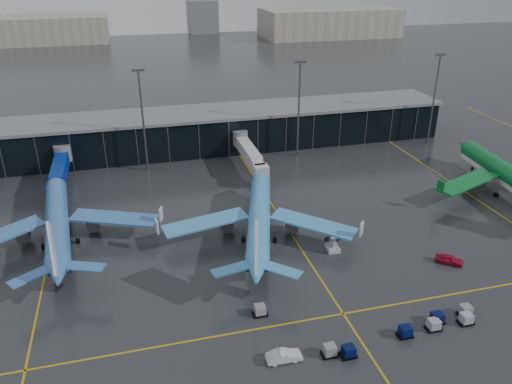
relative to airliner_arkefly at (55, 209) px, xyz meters
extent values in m
plane|color=#282B2D|center=(33.35, -18.85, -6.78)|extent=(600.00, 600.00, 0.00)
cube|color=black|center=(33.35, 43.15, -1.78)|extent=(140.00, 16.00, 10.00)
cube|color=slate|center=(33.35, 43.15, 3.52)|extent=(142.00, 17.00, 0.80)
cylinder|color=#595B60|center=(-1.65, 34.65, -1.58)|extent=(4.00, 4.00, 4.00)
cube|color=navy|center=(-1.65, 21.15, -2.38)|extent=(3.00, 24.00, 3.00)
cylinder|color=#595B60|center=(-1.65, 13.65, -5.48)|extent=(1.00, 1.00, 2.60)
cylinder|color=#595B60|center=(43.35, 34.65, -1.58)|extent=(4.00, 4.00, 4.00)
cube|color=silver|center=(43.35, 21.15, -2.38)|extent=(3.00, 24.00, 3.00)
cylinder|color=#595B60|center=(43.35, 13.65, -5.48)|extent=(1.00, 1.00, 2.60)
cylinder|color=#595B60|center=(18.35, 31.15, 5.72)|extent=(0.50, 0.50, 25.00)
cube|color=#595B60|center=(18.35, 31.15, 18.42)|extent=(3.00, 0.40, 0.60)
cylinder|color=#595B60|center=(58.35, 31.15, 5.72)|extent=(0.50, 0.50, 25.00)
cube|color=#595B60|center=(58.35, 31.15, 18.42)|extent=(3.00, 0.40, 0.60)
cylinder|color=#595B60|center=(98.35, 31.15, 5.72)|extent=(0.50, 0.50, 25.00)
cube|color=#595B60|center=(98.35, 31.15, 18.42)|extent=(3.00, 0.40, 0.60)
cube|color=#B2AD99|center=(153.35, 241.15, 2.22)|extent=(90.00, 42.00, 18.00)
cube|color=#B2AD99|center=(-26.65, 261.15, 1.22)|extent=(70.00, 38.00, 16.00)
cube|color=#B2AD99|center=(73.35, 281.15, 4.22)|extent=(20.00, 20.00, 22.00)
cube|color=gold|center=(-1.65, 1.15, -6.77)|extent=(0.30, 120.00, 0.02)
cube|color=gold|center=(43.35, 1.15, -6.77)|extent=(0.30, 120.00, 0.02)
cube|color=gold|center=(88.35, 1.15, -6.77)|extent=(0.30, 120.00, 0.02)
cube|color=gold|center=(43.35, -33.85, -6.77)|extent=(220.00, 0.30, 0.02)
cube|color=black|center=(54.53, -40.43, -6.60)|extent=(2.20, 1.50, 0.36)
cube|color=#96979E|center=(54.53, -40.43, -5.83)|extent=(1.60, 1.50, 1.50)
cube|color=black|center=(55.85, -39.26, -6.60)|extent=(2.20, 1.50, 0.36)
cube|color=#050D42|center=(55.85, -39.26, -5.83)|extent=(1.60, 1.50, 1.50)
cube|color=black|center=(60.98, -38.82, -6.60)|extent=(2.20, 1.50, 0.36)
cube|color=gray|center=(60.98, -38.82, -5.83)|extent=(1.60, 1.50, 1.50)
cube|color=black|center=(59.88, -40.48, -6.60)|extent=(2.20, 1.50, 0.36)
cube|color=#9B9FA3|center=(59.88, -40.48, -5.83)|extent=(1.60, 1.50, 1.50)
cube|color=black|center=(40.34, -42.30, -6.60)|extent=(2.20, 1.50, 0.36)
cube|color=#040E38|center=(40.34, -42.30, -5.83)|extent=(1.60, 1.50, 1.50)
cube|color=black|center=(37.95, -41.46, -6.60)|extent=(2.20, 1.50, 0.36)
cube|color=gray|center=(37.95, -41.46, -5.83)|extent=(1.60, 1.50, 1.50)
cube|color=black|center=(31.05, -30.86, -6.60)|extent=(2.20, 1.50, 0.36)
cube|color=gray|center=(31.05, -30.86, -5.83)|extent=(1.60, 1.50, 1.50)
cube|color=black|center=(49.79, -40.69, -6.60)|extent=(2.20, 1.50, 0.36)
cube|color=#040E3C|center=(49.79, -40.69, -5.83)|extent=(1.60, 1.50, 1.50)
cube|color=silver|center=(48.85, -16.30, -6.38)|extent=(2.43, 3.36, 0.80)
cube|color=silver|center=(48.85, -16.30, -4.48)|extent=(1.81, 2.94, 2.29)
imported|color=#AD0D2D|center=(67.02, -25.79, -5.97)|extent=(4.86, 4.46, 1.61)
imported|color=silver|center=(31.69, -40.79, -5.98)|extent=(4.90, 1.79, 1.60)
camera|label=1|loc=(15.12, -88.99, 42.20)|focal=35.00mm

